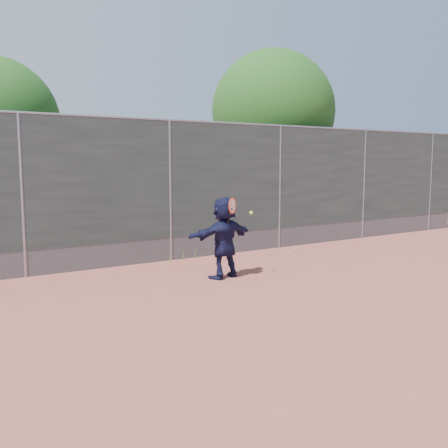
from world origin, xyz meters
TOP-DOWN VIEW (x-y plane):
  - ground at (0.00, 0.00)m, footprint 80.00×80.00m
  - player at (0.08, 1.48)m, footprint 1.43×0.63m
  - ball_ground at (3.11, 2.97)m, footprint 0.07×0.07m
  - fence at (-0.00, 3.50)m, footprint 20.00×0.06m
  - swing_action at (0.17, 1.29)m, footprint 0.60×0.17m
  - tree_right at (4.68, 5.75)m, footprint 3.78×3.60m
  - weed_clump at (0.29, 3.38)m, footprint 0.68×0.07m

SIDE VIEW (x-z plane):
  - ground at x=0.00m, z-range 0.00..0.00m
  - ball_ground at x=3.11m, z-range 0.00..0.07m
  - weed_clump at x=0.29m, z-range -0.02..0.28m
  - player at x=0.08m, z-range 0.00..1.50m
  - swing_action at x=0.17m, z-range 1.05..1.57m
  - fence at x=0.00m, z-range 0.07..3.09m
  - tree_right at x=4.68m, z-range 0.80..6.19m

